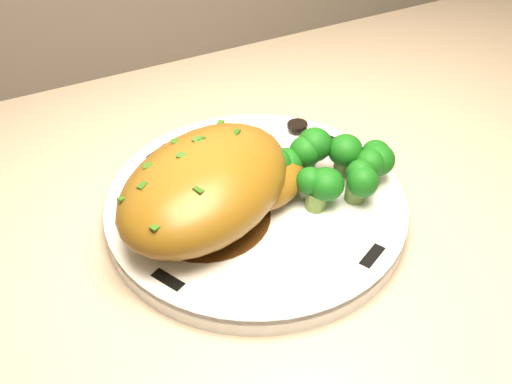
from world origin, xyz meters
name	(u,v)px	position (x,y,z in m)	size (l,w,h in m)	color
counter	(449,377)	(0.07, 1.67, 0.48)	(2.21, 0.73, 1.07)	brown
plate	(256,208)	(-0.26, 1.68, 0.96)	(0.27, 0.27, 0.02)	white
rim_accent_0	(325,137)	(-0.16, 1.74, 0.97)	(0.03, 0.01, 0.00)	black
rim_accent_1	(159,153)	(-0.32, 1.78, 0.97)	(0.03, 0.01, 0.00)	black
rim_accent_2	(168,280)	(-0.36, 1.62, 0.97)	(0.03, 0.01, 0.00)	black
rim_accent_3	(372,256)	(-0.20, 1.58, 0.97)	(0.03, 0.01, 0.00)	black
gravy_pool	(207,216)	(-0.31, 1.68, 0.97)	(0.11, 0.11, 0.00)	#40220B
chicken_breast	(212,186)	(-0.30, 1.68, 1.01)	(0.21, 0.19, 0.07)	brown
mushroom_pile	(280,154)	(-0.21, 1.73, 0.98)	(0.10, 0.07, 0.03)	black
broccoli_florets	(330,166)	(-0.19, 1.67, 1.00)	(0.11, 0.08, 0.04)	#597732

